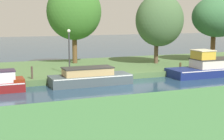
{
  "coord_description": "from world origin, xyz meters",
  "views": [
    {
      "loc": [
        -9.65,
        -20.07,
        4.49
      ],
      "look_at": [
        -1.13,
        1.2,
        0.9
      ],
      "focal_mm": 54.47,
      "sensor_mm": 36.0,
      "label": 1
    }
  ],
  "objects_px": {
    "willow_tree_right": "(218,17)",
    "mooring_post_far": "(180,66)",
    "willow_tree_centre": "(160,20)",
    "lamp_post": "(69,46)",
    "willow_tree_left": "(74,12)",
    "slate_cruiser": "(90,77)",
    "mooring_post_near": "(32,73)"
  },
  "relations": [
    {
      "from": "lamp_post",
      "to": "mooring_post_near",
      "type": "height_order",
      "value": "lamp_post"
    },
    {
      "from": "willow_tree_left",
      "to": "willow_tree_right",
      "type": "height_order",
      "value": "willow_tree_left"
    },
    {
      "from": "willow_tree_centre",
      "to": "lamp_post",
      "type": "relative_size",
      "value": 1.88
    },
    {
      "from": "willow_tree_right",
      "to": "lamp_post",
      "type": "height_order",
      "value": "willow_tree_right"
    },
    {
      "from": "willow_tree_left",
      "to": "mooring_post_near",
      "type": "distance_m",
      "value": 9.02
    },
    {
      "from": "willow_tree_centre",
      "to": "lamp_post",
      "type": "height_order",
      "value": "willow_tree_centre"
    },
    {
      "from": "willow_tree_centre",
      "to": "mooring_post_far",
      "type": "distance_m",
      "value": 4.78
    },
    {
      "from": "slate_cruiser",
      "to": "mooring_post_far",
      "type": "distance_m",
      "value": 8.13
    },
    {
      "from": "willow_tree_centre",
      "to": "slate_cruiser",
      "type": "bearing_deg",
      "value": -149.66
    },
    {
      "from": "slate_cruiser",
      "to": "willow_tree_centre",
      "type": "xyz_separation_m",
      "value": [
        7.89,
        4.62,
        3.7
      ]
    },
    {
      "from": "slate_cruiser",
      "to": "willow_tree_right",
      "type": "height_order",
      "value": "willow_tree_right"
    },
    {
      "from": "willow_tree_centre",
      "to": "willow_tree_right",
      "type": "xyz_separation_m",
      "value": [
        5.61,
        -0.66,
        0.3
      ]
    },
    {
      "from": "slate_cruiser",
      "to": "willow_tree_left",
      "type": "bearing_deg",
      "value": 81.32
    },
    {
      "from": "willow_tree_right",
      "to": "mooring_post_far",
      "type": "height_order",
      "value": "willow_tree_right"
    },
    {
      "from": "willow_tree_right",
      "to": "mooring_post_far",
      "type": "xyz_separation_m",
      "value": [
        -5.5,
        -2.54,
        -3.85
      ]
    },
    {
      "from": "willow_tree_left",
      "to": "willow_tree_centre",
      "type": "height_order",
      "value": "willow_tree_left"
    },
    {
      "from": "willow_tree_left",
      "to": "mooring_post_far",
      "type": "height_order",
      "value": "willow_tree_left"
    },
    {
      "from": "slate_cruiser",
      "to": "willow_tree_right",
      "type": "xyz_separation_m",
      "value": [
        13.5,
        3.95,
        4.0
      ]
    },
    {
      "from": "mooring_post_near",
      "to": "slate_cruiser",
      "type": "bearing_deg",
      "value": -21.49
    },
    {
      "from": "mooring_post_near",
      "to": "willow_tree_right",
      "type": "bearing_deg",
      "value": 8.47
    },
    {
      "from": "willow_tree_right",
      "to": "lamp_post",
      "type": "xyz_separation_m",
      "value": [
        -14.28,
        -1.63,
        -2.1
      ]
    },
    {
      "from": "willow_tree_right",
      "to": "mooring_post_near",
      "type": "height_order",
      "value": "willow_tree_right"
    },
    {
      "from": "mooring_post_far",
      "to": "slate_cruiser",
      "type": "bearing_deg",
      "value": -169.99
    },
    {
      "from": "slate_cruiser",
      "to": "lamp_post",
      "type": "height_order",
      "value": "lamp_post"
    },
    {
      "from": "lamp_post",
      "to": "mooring_post_near",
      "type": "distance_m",
      "value": 3.35
    },
    {
      "from": "slate_cruiser",
      "to": "mooring_post_far",
      "type": "height_order",
      "value": "slate_cruiser"
    },
    {
      "from": "slate_cruiser",
      "to": "mooring_post_near",
      "type": "distance_m",
      "value": 3.87
    },
    {
      "from": "lamp_post",
      "to": "mooring_post_far",
      "type": "xyz_separation_m",
      "value": [
        8.77,
        -0.92,
        -1.74
      ]
    },
    {
      "from": "willow_tree_centre",
      "to": "mooring_post_far",
      "type": "xyz_separation_m",
      "value": [
        0.11,
        -3.2,
        -3.54
      ]
    },
    {
      "from": "slate_cruiser",
      "to": "mooring_post_far",
      "type": "bearing_deg",
      "value": 10.01
    },
    {
      "from": "slate_cruiser",
      "to": "lamp_post",
      "type": "distance_m",
      "value": 3.1
    },
    {
      "from": "willow_tree_left",
      "to": "willow_tree_centre",
      "type": "xyz_separation_m",
      "value": [
        6.69,
        -3.25,
        -0.72
      ]
    }
  ]
}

